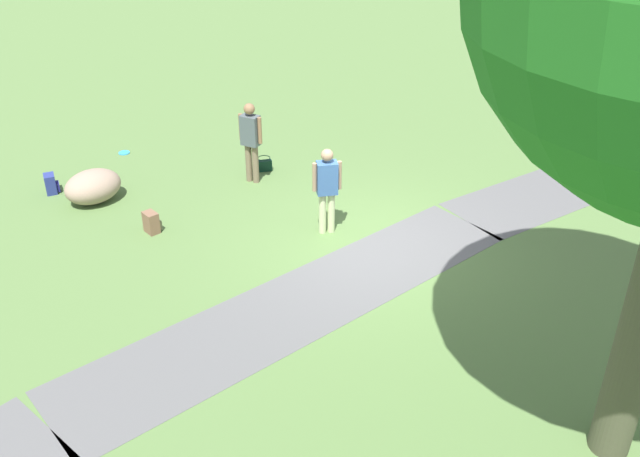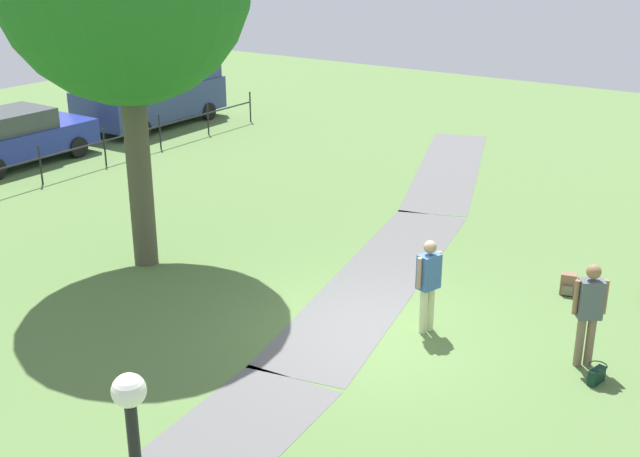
{
  "view_description": "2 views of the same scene",
  "coord_description": "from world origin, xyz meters",
  "px_view_note": "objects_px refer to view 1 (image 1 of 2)",
  "views": [
    {
      "loc": [
        5.88,
        9.0,
        6.58
      ],
      "look_at": [
        1.64,
        1.2,
        1.38
      ],
      "focal_mm": 39.79,
      "sensor_mm": 36.0,
      "label": 1
    },
    {
      "loc": [
        -10.56,
        -6.0,
        6.39
      ],
      "look_at": [
        0.47,
        1.45,
        1.39
      ],
      "focal_mm": 45.17,
      "sensor_mm": 36.0,
      "label": 2
    }
  ],
  "objects_px": {
    "lawn_boulder": "(93,186)",
    "spare_backpack_on_lawn": "(152,223)",
    "woman_with_handbag": "(251,137)",
    "handbag_on_grass": "(264,165)",
    "lamp_post": "(595,55)",
    "man_near_boulder": "(327,185)",
    "backpack_by_boulder": "(51,184)",
    "frisbee_on_grass": "(124,153)"
  },
  "relations": [
    {
      "from": "woman_with_handbag",
      "to": "frisbee_on_grass",
      "type": "bearing_deg",
      "value": -53.5
    },
    {
      "from": "woman_with_handbag",
      "to": "handbag_on_grass",
      "type": "height_order",
      "value": "woman_with_handbag"
    },
    {
      "from": "backpack_by_boulder",
      "to": "spare_backpack_on_lawn",
      "type": "bearing_deg",
      "value": 117.94
    },
    {
      "from": "lawn_boulder",
      "to": "handbag_on_grass",
      "type": "xyz_separation_m",
      "value": [
        -3.49,
        0.35,
        -0.18
      ]
    },
    {
      "from": "handbag_on_grass",
      "to": "spare_backpack_on_lawn",
      "type": "bearing_deg",
      "value": 25.42
    },
    {
      "from": "handbag_on_grass",
      "to": "spare_backpack_on_lawn",
      "type": "height_order",
      "value": "spare_backpack_on_lawn"
    },
    {
      "from": "man_near_boulder",
      "to": "spare_backpack_on_lawn",
      "type": "height_order",
      "value": "man_near_boulder"
    },
    {
      "from": "spare_backpack_on_lawn",
      "to": "frisbee_on_grass",
      "type": "distance_m",
      "value": 3.73
    },
    {
      "from": "lawn_boulder",
      "to": "backpack_by_boulder",
      "type": "relative_size",
      "value": 3.3
    },
    {
      "from": "backpack_by_boulder",
      "to": "frisbee_on_grass",
      "type": "height_order",
      "value": "backpack_by_boulder"
    },
    {
      "from": "woman_with_handbag",
      "to": "frisbee_on_grass",
      "type": "relative_size",
      "value": 6.85
    },
    {
      "from": "lamp_post",
      "to": "woman_with_handbag",
      "type": "distance_m",
      "value": 7.92
    },
    {
      "from": "lamp_post",
      "to": "man_near_boulder",
      "type": "distance_m",
      "value": 7.51
    },
    {
      "from": "lawn_boulder",
      "to": "backpack_by_boulder",
      "type": "bearing_deg",
      "value": -48.67
    },
    {
      "from": "lawn_boulder",
      "to": "spare_backpack_on_lawn",
      "type": "relative_size",
      "value": 3.3
    },
    {
      "from": "woman_with_handbag",
      "to": "lawn_boulder",
      "type": "bearing_deg",
      "value": -12.55
    },
    {
      "from": "woman_with_handbag",
      "to": "frisbee_on_grass",
      "type": "height_order",
      "value": "woman_with_handbag"
    },
    {
      "from": "lamp_post",
      "to": "man_near_boulder",
      "type": "xyz_separation_m",
      "value": [
        7.37,
        1.02,
        -1.02
      ]
    },
    {
      "from": "man_near_boulder",
      "to": "backpack_by_boulder",
      "type": "xyz_separation_m",
      "value": [
        4.1,
        -3.98,
        -0.75
      ]
    },
    {
      "from": "handbag_on_grass",
      "to": "lamp_post",
      "type": "bearing_deg",
      "value": 165.84
    },
    {
      "from": "spare_backpack_on_lawn",
      "to": "lamp_post",
      "type": "bearing_deg",
      "value": 177.26
    },
    {
      "from": "handbag_on_grass",
      "to": "spare_backpack_on_lawn",
      "type": "distance_m",
      "value": 3.16
    },
    {
      "from": "frisbee_on_grass",
      "to": "man_near_boulder",
      "type": "bearing_deg",
      "value": 114.09
    },
    {
      "from": "lawn_boulder",
      "to": "woman_with_handbag",
      "type": "height_order",
      "value": "woman_with_handbag"
    },
    {
      "from": "woman_with_handbag",
      "to": "spare_backpack_on_lawn",
      "type": "bearing_deg",
      "value": 22.72
    },
    {
      "from": "lamp_post",
      "to": "handbag_on_grass",
      "type": "xyz_separation_m",
      "value": [
        7.3,
        -1.84,
        -1.82
      ]
    },
    {
      "from": "woman_with_handbag",
      "to": "handbag_on_grass",
      "type": "relative_size",
      "value": 4.99
    },
    {
      "from": "lawn_boulder",
      "to": "man_near_boulder",
      "type": "height_order",
      "value": "man_near_boulder"
    },
    {
      "from": "lawn_boulder",
      "to": "handbag_on_grass",
      "type": "bearing_deg",
      "value": 174.27
    },
    {
      "from": "backpack_by_boulder",
      "to": "spare_backpack_on_lawn",
      "type": "height_order",
      "value": "same"
    },
    {
      "from": "lamp_post",
      "to": "man_near_boulder",
      "type": "height_order",
      "value": "lamp_post"
    },
    {
      "from": "lawn_boulder",
      "to": "handbag_on_grass",
      "type": "distance_m",
      "value": 3.52
    },
    {
      "from": "lawn_boulder",
      "to": "frisbee_on_grass",
      "type": "distance_m",
      "value": 2.29
    },
    {
      "from": "lamp_post",
      "to": "spare_backpack_on_lawn",
      "type": "bearing_deg",
      "value": -2.74
    },
    {
      "from": "woman_with_handbag",
      "to": "man_near_boulder",
      "type": "relative_size",
      "value": 1.04
    },
    {
      "from": "lamp_post",
      "to": "lawn_boulder",
      "type": "relative_size",
      "value": 2.38
    },
    {
      "from": "lawn_boulder",
      "to": "frisbee_on_grass",
      "type": "relative_size",
      "value": 5.34
    },
    {
      "from": "frisbee_on_grass",
      "to": "woman_with_handbag",
      "type": "bearing_deg",
      "value": 126.5
    },
    {
      "from": "lawn_boulder",
      "to": "man_near_boulder",
      "type": "bearing_deg",
      "value": 136.85
    },
    {
      "from": "lamp_post",
      "to": "lawn_boulder",
      "type": "distance_m",
      "value": 11.14
    },
    {
      "from": "man_near_boulder",
      "to": "backpack_by_boulder",
      "type": "height_order",
      "value": "man_near_boulder"
    },
    {
      "from": "woman_with_handbag",
      "to": "frisbee_on_grass",
      "type": "xyz_separation_m",
      "value": [
        1.98,
        -2.67,
        -0.97
      ]
    }
  ]
}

